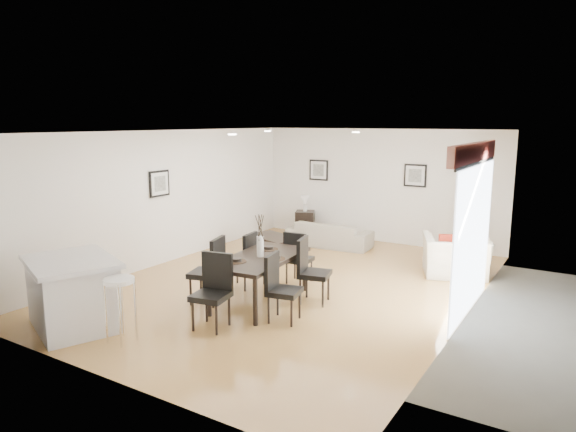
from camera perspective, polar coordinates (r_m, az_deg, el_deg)
The scene contains 26 objects.
ground at distance 9.24m, azimuth 0.44°, elevation -7.64°, with size 8.00×8.00×0.00m, color #BA864C.
wall_back at distance 12.47m, azimuth 9.99°, elevation 3.32°, with size 6.00×0.04×2.70m, color white.
wall_front at distance 5.94m, azimuth -19.97°, elevation -5.07°, with size 6.00×0.04×2.70m, color white.
wall_left at distance 10.75m, azimuth -13.38°, elevation 2.06°, with size 0.04×8.00×2.70m, color white.
wall_right at distance 7.83m, azimuth 19.62°, elevation -1.37°, with size 0.04×8.00×2.70m, color white.
ceiling at distance 8.78m, azimuth 0.47°, elevation 9.35°, with size 6.00×8.00×0.02m, color white.
sofa at distance 11.99m, azimuth 4.62°, elevation -2.01°, with size 1.95×0.76×0.57m, color gray.
armchair at distance 10.15m, azimuth 18.11°, elevation -4.28°, with size 1.17×1.02×0.76m, color beige.
dining_table at distance 8.18m, azimuth -3.09°, elevation -5.03°, with size 1.08×1.91×0.77m.
dining_chair_wnear at distance 8.26m, azimuth -8.51°, elevation -5.61°, with size 0.60×0.60×1.08m.
dining_chair_wfar at distance 8.95m, azimuth -4.80°, elevation -4.59°, with size 0.50×0.50×0.99m.
dining_chair_enear at distance 7.50m, azimuth -1.02°, elevation -7.54°, with size 0.52×0.52×0.99m.
dining_chair_efar at distance 8.24m, azimuth 2.38°, elevation -5.65°, with size 0.57×0.57×1.05m.
dining_chair_head at distance 7.36m, azimuth -8.24°, elevation -7.73°, with size 0.55×0.55×1.05m.
dining_chair_foot at distance 9.15m, azimuth 1.03°, elevation -4.34°, with size 0.46×0.46×0.95m.
vase at distance 8.09m, azimuth -3.11°, elevation -2.45°, with size 0.74×1.21×0.68m.
coffee_table at distance 11.03m, azimuth -1.57°, elevation -3.41°, with size 1.13×0.68×0.45m, color black.
side_table at distance 13.12m, azimuth 1.90°, elevation -0.78°, with size 0.46×0.46×0.62m, color black.
table_lamp at distance 13.02m, azimuth 1.91°, elevation 1.65°, with size 0.21×0.21×0.39m.
cushion at distance 10.01m, azimuth 17.44°, elevation -3.03°, with size 0.37×0.12×0.37m, color maroon.
kitchen_island at distance 7.90m, azimuth -22.79°, elevation -7.87°, with size 1.72×1.55×0.99m.
bar_stool at distance 7.08m, azimuth -18.24°, elevation -7.54°, with size 0.40×0.40×0.87m.
framed_print_back_left at distance 13.08m, azimuth 3.44°, elevation 5.11°, with size 0.52×0.04×0.52m.
framed_print_back_right at distance 12.11m, azimuth 13.95°, elevation 4.39°, with size 0.52×0.04×0.52m.
framed_print_left_wall at distance 10.55m, azimuth -14.10°, elevation 3.51°, with size 0.04×0.52×0.52m.
sliding_door at distance 8.07m, azimuth 19.90°, elevation 1.23°, with size 0.12×2.70×2.57m.
Camera 1 is at (4.53, -7.52, 2.88)m, focal length 32.00 mm.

